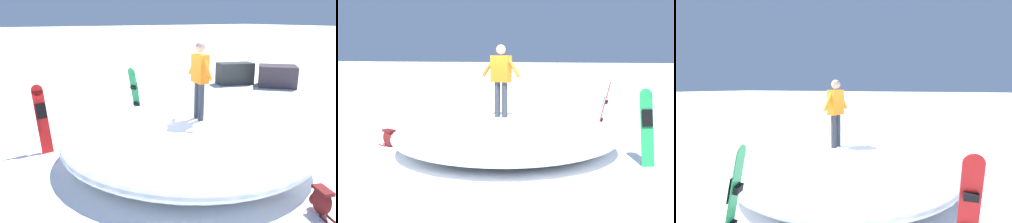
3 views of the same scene
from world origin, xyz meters
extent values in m
plane|color=white|center=(0.00, 0.00, 0.00)|extent=(240.00, 240.00, 0.00)
ellipsoid|color=white|center=(-0.38, -0.42, 0.46)|extent=(7.65, 7.74, 0.91)
cylinder|color=#333842|center=(-0.35, -0.69, 1.35)|extent=(0.14, 0.14, 0.86)
cylinder|color=#333842|center=(-0.55, -0.66, 1.35)|extent=(0.14, 0.14, 0.86)
cube|color=orange|center=(-0.45, -0.67, 2.10)|extent=(0.51, 0.29, 0.64)
sphere|color=beige|center=(-0.45, -0.67, 2.57)|extent=(0.24, 0.24, 0.24)
cylinder|color=orange|center=(-0.13, -0.72, 2.16)|extent=(0.41, 0.15, 0.53)
cylinder|color=orange|center=(-0.78, -0.62, 2.16)|extent=(0.41, 0.15, 0.53)
cube|color=red|center=(1.73, 2.41, 0.76)|extent=(0.41, 0.33, 1.52)
cylinder|color=red|center=(1.91, 2.44, 1.51)|extent=(0.12, 0.29, 0.28)
cube|color=black|center=(1.74, 2.41, 1.03)|extent=(0.12, 0.25, 0.36)
cube|color=black|center=(1.83, 2.43, 1.03)|extent=(0.12, 0.20, 0.12)
cube|color=black|center=(1.71, 2.41, 0.48)|extent=(0.12, 0.20, 0.12)
cube|color=#1E8C47|center=(2.97, -0.69, 0.78)|extent=(0.39, 0.42, 1.56)
cylinder|color=#1E8C47|center=(2.91, -0.54, 1.56)|extent=(0.29, 0.18, 0.28)
cube|color=black|center=(2.97, -0.68, 1.06)|extent=(0.25, 0.17, 0.38)
cube|color=black|center=(2.94, -0.60, 1.06)|extent=(0.21, 0.15, 0.12)
cube|color=black|center=(2.98, -0.70, 0.50)|extent=(0.21, 0.15, 0.12)
ellipsoid|color=maroon|center=(-3.51, -0.99, 0.24)|extent=(0.48, 0.37, 0.48)
ellipsoid|color=maroon|center=(-3.33, -1.06, 0.17)|extent=(0.17, 0.21, 0.23)
cube|color=maroon|center=(-3.51, -0.99, 0.44)|extent=(0.40, 0.31, 0.06)
cylinder|color=maroon|center=(-3.71, -0.85, 0.01)|extent=(0.29, 0.14, 0.04)
cylinder|color=maroon|center=(-3.76, -0.98, 0.01)|extent=(0.29, 0.14, 0.04)
cube|color=#383B38|center=(5.72, -7.46, 0.53)|extent=(1.34, 1.91, 1.05)
cube|color=#3F353C|center=(4.21, -8.81, 0.50)|extent=(2.16, 2.17, 1.00)
camera|label=1|loc=(-6.31, 3.73, 3.20)|focal=34.91mm
camera|label=2|loc=(2.82, -9.92, 2.43)|focal=42.85mm
camera|label=3|loc=(5.54, 2.19, 2.51)|focal=27.32mm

